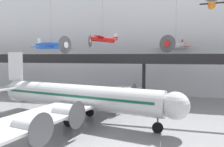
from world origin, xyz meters
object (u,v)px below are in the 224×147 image
object	(u,v)px
airliner_silver_main	(77,97)
suspended_plane_red_highwing	(103,39)
suspended_plane_blue_trainer	(51,46)
suspended_plane_silver_racer	(175,46)

from	to	relation	value
airliner_silver_main	suspended_plane_red_highwing	xyz separation A→B (m)	(-0.49, 14.11, 9.16)
airliner_silver_main	suspended_plane_blue_trainer	world-z (taller)	suspended_plane_blue_trainer
suspended_plane_silver_racer	suspended_plane_blue_trainer	bearing A→B (deg)	-29.38
airliner_silver_main	suspended_plane_blue_trainer	distance (m)	12.23
suspended_plane_blue_trainer	suspended_plane_silver_racer	bearing A→B (deg)	49.62
airliner_silver_main	suspended_plane_silver_racer	xyz separation A→B (m)	(13.80, 20.26, 7.85)
suspended_plane_blue_trainer	suspended_plane_red_highwing	size ratio (longest dim) A/B	1.14
airliner_silver_main	suspended_plane_red_highwing	size ratio (longest dim) A/B	3.53
suspended_plane_silver_racer	airliner_silver_main	bearing A→B (deg)	-7.34
suspended_plane_red_highwing	airliner_silver_main	bearing A→B (deg)	89.28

